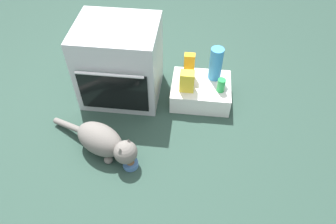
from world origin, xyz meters
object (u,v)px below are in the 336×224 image
cat (104,141)px  juice_carton (189,66)px  water_bottle (216,64)px  soda_can (221,85)px  oven (120,62)px  snack_bag (187,81)px  pantry_cabinet (201,91)px  food_bowl (131,164)px

cat → juice_carton: 0.96m
water_bottle → soda_can: bearing=-71.3°
cat → oven: bearing=116.6°
snack_bag → soda_can: (0.28, 0.02, -0.03)m
pantry_cabinet → snack_bag: snack_bag is taller
pantry_cabinet → food_bowl: size_ratio=4.39×
water_bottle → snack_bag: water_bottle is taller
oven → pantry_cabinet: bearing=-1.2°
snack_bag → soda_can: 0.28m
oven → pantry_cabinet: 0.74m
pantry_cabinet → snack_bag: (-0.12, -0.08, 0.18)m
oven → snack_bag: size_ratio=3.78×
cat → food_bowl: bearing=-0.0°
oven → soda_can: oven is taller
pantry_cabinet → snack_bag: bearing=-145.8°
snack_bag → food_bowl: bearing=-117.6°
water_bottle → soda_can: (0.06, -0.16, -0.09)m
oven → food_bowl: (0.22, -0.79, -0.31)m
cat → soda_can: 1.05m
oven → juice_carton: oven is taller
food_bowl → soda_can: size_ratio=0.96×
food_bowl → cat: cat is taller
food_bowl → soda_can: (0.64, 0.70, 0.21)m
cat → snack_bag: snack_bag is taller
cat → water_bottle: 1.12m
oven → cat: oven is taller
oven → juice_carton: (0.58, 0.06, -0.04)m
oven → water_bottle: bearing=5.8°
pantry_cabinet → soda_can: soda_can is taller
food_bowl → water_bottle: (0.59, 0.87, 0.30)m
food_bowl → snack_bag: (0.36, 0.69, 0.24)m
water_bottle → soda_can: size_ratio=2.50×
pantry_cabinet → snack_bag: 0.23m
oven → juice_carton: bearing=6.3°
water_bottle → juice_carton: 0.22m
snack_bag → soda_can: size_ratio=1.50×
oven → soda_can: bearing=-5.4°
food_bowl → snack_bag: bearing=62.4°
water_bottle → juice_carton: (-0.22, -0.02, -0.03)m
pantry_cabinet → water_bottle: bearing=42.4°
food_bowl → snack_bag: size_ratio=0.64×
water_bottle → soda_can: 0.20m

